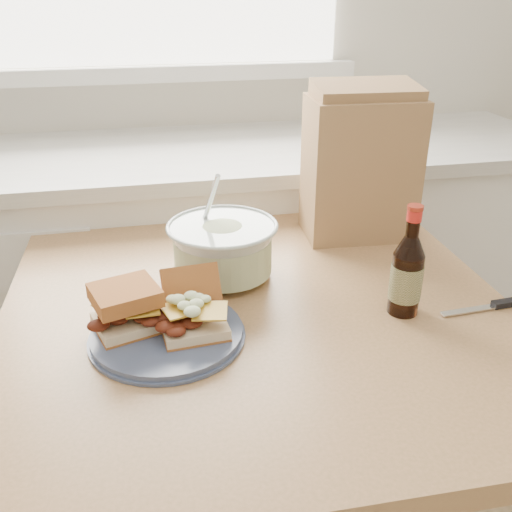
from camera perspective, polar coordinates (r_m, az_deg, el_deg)
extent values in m
cube|color=white|center=(1.95, -7.86, -3.48)|extent=(2.40, 0.60, 0.90)
cube|color=silver|center=(1.77, -8.79, 9.90)|extent=(2.50, 0.64, 0.04)
cube|color=tan|center=(1.14, 0.15, -5.81)|extent=(1.01, 1.01, 0.04)
cube|color=tan|center=(1.74, -17.40, -11.02)|extent=(0.07, 0.07, 0.78)
cube|color=tan|center=(1.83, 11.24, -8.20)|extent=(0.07, 0.07, 0.78)
cylinder|color=#45516F|center=(1.04, -8.86, -7.70)|extent=(0.27, 0.27, 0.02)
cube|color=beige|center=(1.05, -12.66, -6.50)|extent=(0.14, 0.13, 0.02)
cube|color=gold|center=(1.03, -12.85, -4.88)|extent=(0.08, 0.08, 0.00)
cube|color=#B96631|center=(1.02, -12.97, -3.82)|extent=(0.14, 0.13, 0.03)
cube|color=beige|center=(1.02, -6.19, -6.98)|extent=(0.12, 0.11, 0.02)
cube|color=gold|center=(1.00, -6.29, -5.31)|extent=(0.07, 0.07, 0.00)
cube|color=#B96631|center=(1.05, -6.44, -3.54)|extent=(0.11, 0.08, 0.09)
cone|color=silver|center=(1.21, -3.33, 0.45)|extent=(0.22, 0.22, 0.12)
cylinder|color=beige|center=(1.21, -3.32, 0.22)|extent=(0.21, 0.21, 0.08)
torus|color=silver|center=(1.18, -3.40, 3.02)|extent=(0.23, 0.23, 0.01)
cylinder|color=silver|center=(1.20, -4.70, 5.18)|extent=(0.04, 0.09, 0.15)
cylinder|color=black|center=(1.11, 14.73, -2.71)|extent=(0.06, 0.06, 0.12)
cone|color=black|center=(1.08, 15.20, 1.02)|extent=(0.06, 0.06, 0.04)
cylinder|color=black|center=(1.06, 15.47, 3.21)|extent=(0.02, 0.02, 0.05)
cylinder|color=red|center=(1.05, 15.57, 3.94)|extent=(0.03, 0.03, 0.02)
cylinder|color=#AF3220|center=(1.05, 15.66, 4.69)|extent=(0.03, 0.03, 0.01)
cylinder|color=#3A4221|center=(1.11, 14.75, -2.49)|extent=(0.06, 0.06, 0.07)
cube|color=silver|center=(1.18, 20.78, -5.05)|extent=(0.13, 0.02, 0.00)
cube|color=black|center=(1.23, 24.04, -4.27)|extent=(0.08, 0.02, 0.01)
cube|color=#9F7F4D|center=(1.41, 10.36, 8.61)|extent=(0.27, 0.18, 0.34)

